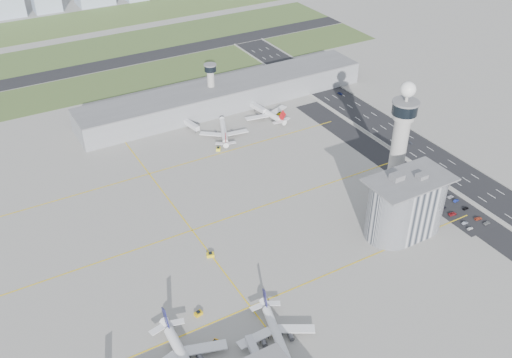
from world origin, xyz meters
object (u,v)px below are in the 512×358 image
tug_2 (215,342)px  car_lot_4 (433,201)px  secondary_tower (211,82)px  tug_1 (198,313)px  tug_5 (279,113)px  car_lot_0 (470,228)px  car_lot_8 (466,208)px  car_lot_9 (456,201)px  car_hw_4 (282,70)px  airplane_near_b (184,355)px  car_lot_6 (487,223)px  car_hw_1 (410,143)px  admin_building (406,205)px  car_lot_2 (453,214)px  airplane_far_b (266,109)px  tug_3 (210,254)px  car_lot_7 (478,218)px  car_lot_11 (439,190)px  car_lot_5 (422,192)px  car_lot_3 (443,208)px  airplane_near_c (277,331)px  tug_4 (218,149)px  jet_bridge_far_1 (252,106)px  car_lot_10 (450,197)px  control_tower (401,134)px  car_hw_2 (340,93)px  car_lot_1 (465,223)px  airplane_far_a (224,128)px  jet_bridge_far_0 (186,123)px

tug_2 → car_lot_4: size_ratio=0.83×
secondary_tower → tug_1: secondary_tower is taller
tug_5 → car_lot_0: (17.24, -155.36, -0.41)m
tug_1 → car_lot_8: bearing=-103.1°
car_lot_9 → car_hw_4: 198.36m
airplane_near_b → tug_1: size_ratio=13.06×
tug_2 → car_lot_0: tug_2 is taller
car_lot_6 → car_lot_9: size_ratio=1.10×
car_lot_6 → car_hw_1: car_hw_1 is taller
secondary_tower → car_hw_4: size_ratio=9.79×
admin_building → car_lot_2: 35.03m
airplane_near_b → car_lot_4: bearing=102.6°
airplane_far_b → tug_3: 146.96m
car_lot_7 → car_lot_11: (1.29, 28.81, -0.08)m
car_lot_2 → airplane_near_b: bearing=101.8°
secondary_tower → airplane_near_b: (-106.64, -193.74, -12.79)m
tug_3 → car_lot_5: size_ratio=1.01×
secondary_tower → car_lot_3: bearing=-72.5°
tug_3 → car_lot_3: size_ratio=0.94×
airplane_near_c → tug_4: size_ratio=10.95×
jet_bridge_far_1 → tug_5: (13.00, -15.57, -1.83)m
car_lot_10 → airplane_near_b: bearing=97.8°
control_tower → car_hw_2: 128.53m
car_lot_3 → tug_4: bearing=31.5°
car_lot_2 → car_lot_9: size_ratio=1.25×
car_lot_5 → car_lot_11: bearing=-114.8°
car_hw_4 → admin_building: bearing=-99.1°
airplane_near_b → car_lot_7: bearing=94.4°
control_tower → car_lot_1: 55.87m
car_lot_0 → car_lot_4: 26.43m
car_lot_2 → car_lot_4: size_ratio=1.36×
tug_3 → car_lot_8: size_ratio=0.95×
tug_3 → car_lot_10: (134.73, -21.86, -0.48)m
car_hw_2 → tug_5: bearing=-176.7°
tug_3 → car_lot_2: tug_3 is taller
admin_building → airplane_near_b: bearing=-170.4°
tug_3 → tug_5: 151.41m
car_lot_4 → car_hw_4: bearing=-3.5°
car_hw_1 → car_lot_0: bearing=-113.4°
tug_2 → airplane_far_a: bearing=-61.2°
car_lot_2 → car_lot_8: 9.65m
tug_2 → car_lot_0: size_ratio=0.78×
car_lot_9 → car_hw_2: car_hw_2 is taller
airplane_near_b → car_lot_4: 162.82m
jet_bridge_far_0 → car_lot_1: jet_bridge_far_0 is taller
car_hw_1 → control_tower: bearing=-143.6°
tug_2 → car_hw_2: size_ratio=0.64×
airplane_near_c → car_hw_2: 236.09m
jet_bridge_far_1 → car_lot_10: size_ratio=3.45×
tug_4 → car_lot_0: 152.90m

